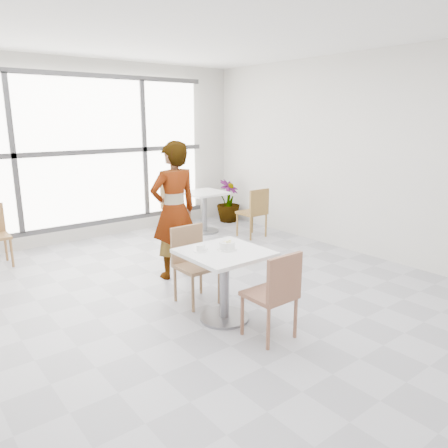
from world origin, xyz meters
TOP-DOWN VIEW (x-y plane):
  - floor at (0.00, 0.00)m, footprint 7.00×7.00m
  - ceiling at (0.00, 0.00)m, footprint 7.00×7.00m
  - wall_back at (0.00, 3.50)m, footprint 6.00×0.00m
  - wall_right at (3.00, 0.00)m, footprint 0.00×7.00m
  - window at (0.00, 3.44)m, footprint 4.60×0.07m
  - main_table at (-0.07, -0.40)m, footprint 0.80×0.80m
  - chair_near at (0.03, -1.03)m, footprint 0.42×0.42m
  - chair_far at (-0.06, 0.21)m, footprint 0.42×0.42m
  - oatmeal_bowl at (-0.02, -0.38)m, footprint 0.21×0.21m
  - coffee_cup at (-0.27, -0.26)m, footprint 0.16×0.13m
  - person at (0.20, 0.99)m, footprint 0.67×0.45m
  - bg_table_right at (1.84, 2.60)m, footprint 0.70×0.70m
  - bg_chair_right_near at (2.31, 1.75)m, footprint 0.42×0.42m
  - bg_chair_right_far at (1.47, 3.06)m, footprint 0.42×0.42m
  - plant_right at (2.70, 2.97)m, footprint 0.62×0.62m

SIDE VIEW (x-z plane):
  - floor at x=0.00m, z-range 0.00..0.00m
  - plant_right at x=2.70m, z-range 0.00..0.84m
  - bg_table_right at x=1.84m, z-range 0.11..0.86m
  - chair_near at x=0.03m, z-range 0.07..0.94m
  - chair_far at x=-0.06m, z-range 0.07..0.94m
  - bg_chair_right_near at x=2.31m, z-range 0.07..0.94m
  - bg_chair_right_far at x=1.47m, z-range 0.07..0.94m
  - main_table at x=-0.07m, z-range 0.15..0.90m
  - coffee_cup at x=-0.27m, z-range 0.75..0.81m
  - oatmeal_bowl at x=-0.02m, z-range 0.75..0.84m
  - person at x=0.20m, z-range 0.00..1.78m
  - window at x=0.00m, z-range 0.24..2.76m
  - wall_back at x=0.00m, z-range -1.50..4.50m
  - wall_right at x=3.00m, z-range -2.00..5.00m
  - ceiling at x=0.00m, z-range 3.00..3.00m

